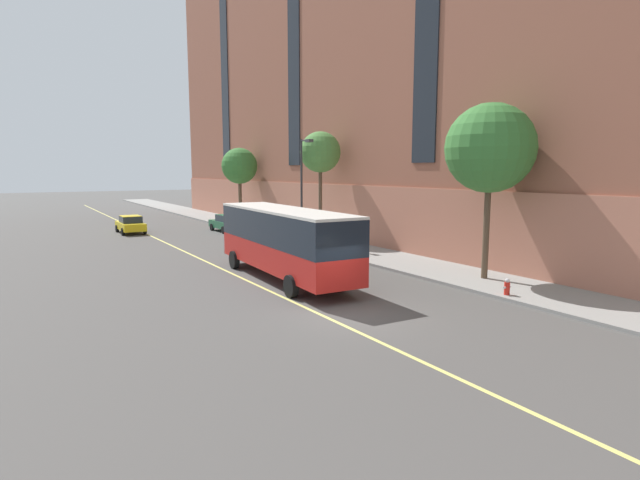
{
  "coord_description": "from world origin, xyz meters",
  "views": [
    {
      "loc": [
        -10.69,
        -14.91,
        5.46
      ],
      "look_at": [
        3.11,
        7.49,
        1.8
      ],
      "focal_mm": 28.0,
      "sensor_mm": 36.0,
      "label": 1
    }
  ],
  "objects": [
    {
      "name": "sidewalk",
      "position": [
        8.9,
        3.0,
        0.07
      ],
      "size": [
        4.42,
        160.0,
        0.15
      ],
      "primitive_type": "cube",
      "color": "gray",
      "rests_on": "ground"
    },
    {
      "name": "street_tree_mid_block",
      "position": [
        9.08,
        1.55,
        6.52
      ],
      "size": [
        4.31,
        4.31,
        8.55
      ],
      "color": "brown",
      "rests_on": "sidewalk"
    },
    {
      "name": "street_tree_far_uptown",
      "position": [
        9.08,
        17.12,
        6.78
      ],
      "size": [
        3.04,
        3.04,
        8.21
      ],
      "color": "brown",
      "rests_on": "sidewalk"
    },
    {
      "name": "ground_plane",
      "position": [
        0.0,
        0.0,
        0.0
      ],
      "size": [
        260.0,
        260.0,
        0.0
      ],
      "primitive_type": "plane",
      "color": "#4C4947"
    },
    {
      "name": "parked_car_green_2",
      "position": [
        5.54,
        18.71,
        0.78
      ],
      "size": [
        2.17,
        4.73,
        1.56
      ],
      "color": "#23603D",
      "rests_on": "ground"
    },
    {
      "name": "taxi_cab",
      "position": [
        -2.02,
        30.95,
        0.78
      ],
      "size": [
        2.02,
        4.43,
        1.56
      ],
      "color": "yellow",
      "rests_on": "ground"
    },
    {
      "name": "city_bus",
      "position": [
        0.73,
        7.09,
        2.08
      ],
      "size": [
        3.22,
        11.59,
        3.59
      ],
      "color": "red",
      "rests_on": "ground"
    },
    {
      "name": "parked_car_champagne_3",
      "position": [
        5.49,
        11.9,
        0.78
      ],
      "size": [
        2.04,
        4.5,
        1.56
      ],
      "color": "#BCAD89",
      "rests_on": "ground"
    },
    {
      "name": "lane_centerline",
      "position": [
        -0.97,
        3.0,
        0.0
      ],
      "size": [
        0.16,
        140.0,
        0.01
      ],
      "primitive_type": "cube",
      "color": "#E0D66B",
      "rests_on": "ground"
    },
    {
      "name": "fire_hydrant",
      "position": [
        7.19,
        -1.27,
        0.49
      ],
      "size": [
        0.42,
        0.24,
        0.72
      ],
      "color": "red",
      "rests_on": "sidewalk"
    },
    {
      "name": "street_lamp",
      "position": [
        7.29,
        16.63,
        4.72
      ],
      "size": [
        0.36,
        1.48,
        7.55
      ],
      "color": "#2D2D30",
      "rests_on": "sidewalk"
    },
    {
      "name": "street_tree_far_downtown",
      "position": [
        9.08,
        32.7,
        5.91
      ],
      "size": [
        3.61,
        3.61,
        7.6
      ],
      "color": "brown",
      "rests_on": "sidewalk"
    },
    {
      "name": "parked_car_green_4",
      "position": [
        5.61,
        27.65,
        0.78
      ],
      "size": [
        2.0,
        4.42,
        1.56
      ],
      "color": "#23603D",
      "rests_on": "ground"
    }
  ]
}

